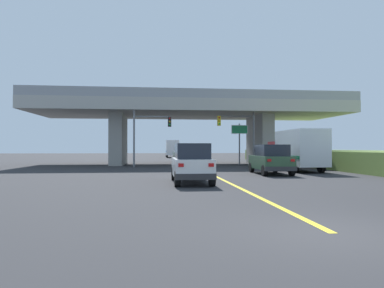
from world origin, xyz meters
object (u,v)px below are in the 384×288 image
(highway_sign, at_px, (239,135))
(sedan_oncoming, at_px, (181,154))
(suv_lead, at_px, (191,163))
(traffic_signal_farside, at_px, (147,130))
(traffic_signal_nearside, at_px, (241,129))
(semi_truck_distant, at_px, (172,149))
(suv_crossing, at_px, (271,159))
(box_truck, at_px, (297,150))

(highway_sign, bearing_deg, sedan_oncoming, 116.98)
(suv_lead, bearing_deg, traffic_signal_farside, 100.15)
(traffic_signal_nearside, bearing_deg, semi_truck_distant, 99.64)
(sedan_oncoming, distance_m, semi_truck_distant, 20.16)
(traffic_signal_farside, bearing_deg, traffic_signal_nearside, 3.12)
(suv_lead, bearing_deg, suv_crossing, 41.52)
(box_truck, xyz_separation_m, semi_truck_distant, (-8.03, 39.01, 0.03))
(traffic_signal_nearside, relative_size, traffic_signal_farside, 1.06)
(sedan_oncoming, height_order, highway_sign, highway_sign)
(suv_lead, relative_size, traffic_signal_farside, 0.81)
(suv_crossing, distance_m, box_truck, 4.40)
(traffic_signal_farside, bearing_deg, semi_truck_distant, 83.30)
(sedan_oncoming, xyz_separation_m, traffic_signal_nearside, (5.16, -11.72, 2.62))
(suv_lead, distance_m, semi_truck_distant, 47.34)
(suv_crossing, bearing_deg, suv_lead, -136.10)
(traffic_signal_farside, distance_m, semi_truck_distant, 32.64)
(suv_crossing, bearing_deg, traffic_signal_nearside, 89.34)
(suv_lead, height_order, semi_truck_distant, semi_truck_distant)
(highway_sign, distance_m, semi_truck_distant, 31.07)
(highway_sign, xyz_separation_m, semi_truck_distant, (-5.54, 30.53, -1.49))
(traffic_signal_farside, xyz_separation_m, semi_truck_distant, (3.80, 32.37, -1.81))
(highway_sign, bearing_deg, traffic_signal_farside, -168.87)
(box_truck, bearing_deg, suv_lead, -137.79)
(traffic_signal_nearside, bearing_deg, traffic_signal_farside, -176.88)
(box_truck, relative_size, semi_truck_distant, 1.01)
(suv_lead, xyz_separation_m, traffic_signal_farside, (-2.68, 14.95, 2.48))
(box_truck, bearing_deg, traffic_signal_nearside, 110.15)
(suv_lead, height_order, highway_sign, highway_sign)
(traffic_signal_nearside, bearing_deg, box_truck, -69.85)
(suv_crossing, relative_size, highway_sign, 1.09)
(sedan_oncoming, bearing_deg, box_truck, -67.60)
(suv_lead, distance_m, traffic_signal_farside, 15.39)
(suv_crossing, height_order, traffic_signal_nearside, traffic_signal_nearside)
(suv_lead, xyz_separation_m, semi_truck_distant, (1.13, 47.33, 0.67))
(sedan_oncoming, bearing_deg, suv_crossing, -78.08)
(suv_crossing, xyz_separation_m, semi_truck_distant, (-4.87, 42.01, 0.67))
(box_truck, distance_m, traffic_signal_nearside, 7.87)
(suv_lead, distance_m, sedan_oncoming, 27.21)
(suv_lead, relative_size, traffic_signal_nearside, 0.76)
(suv_lead, bearing_deg, sedan_oncoming, 87.08)
(highway_sign, bearing_deg, box_truck, -73.64)
(box_truck, height_order, traffic_signal_nearside, traffic_signal_nearside)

